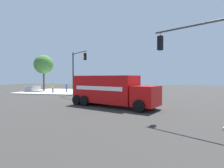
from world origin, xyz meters
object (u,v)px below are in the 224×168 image
object	(u,v)px
delivery_truck	(111,90)
pedestrian_crossing	(53,87)
traffic_light_primary	(205,54)
traffic_light_secondary	(77,67)
pickup_silver	(103,89)
pedestrian_near_corner	(67,87)
shade_tree_near	(44,65)

from	to	relation	value
delivery_truck	pedestrian_crossing	xyz separation A→B (m)	(-11.14, -12.75, -0.48)
traffic_light_primary	traffic_light_secondary	bearing A→B (deg)	-135.09
delivery_truck	pickup_silver	size ratio (longest dim) A/B	1.66
delivery_truck	traffic_light_primary	size ratio (longest dim) A/B	1.48
pedestrian_near_corner	pedestrian_crossing	world-z (taller)	pedestrian_crossing
pedestrian_crossing	pickup_silver	bearing A→B (deg)	105.40
traffic_light_primary	traffic_light_secondary	xyz separation A→B (m)	(-13.86, -13.82, 0.27)
pickup_silver	pedestrian_crossing	world-z (taller)	pedestrian_crossing
pickup_silver	pedestrian_crossing	size ratio (longest dim) A/B	3.28
delivery_truck	traffic_light_secondary	distance (m)	11.23
delivery_truck	pedestrian_crossing	bearing A→B (deg)	-131.14
traffic_light_secondary	pickup_silver	distance (m)	6.84
delivery_truck	shade_tree_near	xyz separation A→B (m)	(-15.34, -17.22, 3.76)
pickup_silver	pedestrian_near_corner	bearing A→B (deg)	-81.43
pickup_silver	delivery_truck	bearing A→B (deg)	18.37
pedestrian_near_corner	shade_tree_near	xyz separation A→B (m)	(-2.89, -6.36, 4.24)
pedestrian_crossing	shade_tree_near	size ratio (longest dim) A/B	0.23
shade_tree_near	delivery_truck	bearing A→B (deg)	48.29
delivery_truck	traffic_light_primary	xyz separation A→B (m)	(5.62, 6.74, 2.54)
delivery_truck	traffic_light_primary	bearing A→B (deg)	50.16
delivery_truck	traffic_light_secondary	xyz separation A→B (m)	(-8.24, -7.08, 2.81)
traffic_light_primary	delivery_truck	bearing A→B (deg)	-129.84
traffic_light_secondary	pedestrian_near_corner	distance (m)	6.55
traffic_light_primary	traffic_light_secondary	size ratio (longest dim) A/B	0.92
pickup_silver	pedestrian_near_corner	world-z (taller)	pedestrian_near_corner
delivery_truck	traffic_light_secondary	size ratio (longest dim) A/B	1.37
traffic_light_primary	shade_tree_near	bearing A→B (deg)	-131.19
pickup_silver	shade_tree_near	xyz separation A→B (m)	(-1.92, -12.76, 4.56)
pickup_silver	pedestrian_near_corner	distance (m)	6.48
traffic_light_primary	pedestrian_near_corner	distance (m)	25.41
delivery_truck	pedestrian_near_corner	bearing A→B (deg)	-138.92
pedestrian_near_corner	delivery_truck	bearing A→B (deg)	41.08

